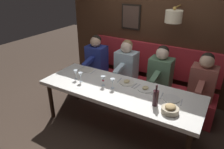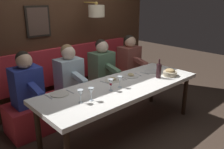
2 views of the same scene
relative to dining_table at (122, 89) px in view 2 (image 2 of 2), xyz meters
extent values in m
plane|color=#423328|center=(0.00, 0.00, -0.68)|extent=(12.00, 12.00, 0.00)
cube|color=white|center=(0.00, 0.00, 0.03)|extent=(0.90, 2.51, 0.06)
cylinder|color=black|center=(-0.35, -1.15, -0.34)|extent=(0.07, 0.07, 0.68)
cylinder|color=black|center=(0.35, -1.15, -0.34)|extent=(0.07, 0.07, 0.68)
cylinder|color=black|center=(0.35, 1.15, -0.34)|extent=(0.07, 0.07, 0.68)
cube|color=red|center=(0.89, 0.00, -0.45)|extent=(0.52, 2.71, 0.45)
cube|color=#422819|center=(1.48, 0.00, 0.77)|extent=(0.10, 3.91, 2.90)
cube|color=red|center=(1.39, 0.00, 0.09)|extent=(0.10, 2.71, 0.64)
cube|color=black|center=(1.42, 0.52, 0.88)|extent=(0.04, 0.41, 0.49)
cube|color=#4C382D|center=(1.40, 0.52, 0.88)|extent=(0.01, 0.35, 0.43)
cylinder|color=#B78E3D|center=(1.25, -0.42, 1.16)|extent=(0.35, 0.02, 0.02)
cylinder|color=beige|center=(1.08, -0.42, 1.02)|extent=(0.28, 0.28, 0.20)
sphere|color=#B78E3D|center=(1.08, -0.42, 1.15)|extent=(0.06, 0.06, 0.06)
cube|color=#934C42|center=(0.89, -1.07, 0.05)|extent=(0.30, 0.40, 0.56)
sphere|color=#D1A889|center=(0.87, -1.07, 0.43)|extent=(0.22, 0.22, 0.22)
sphere|color=black|center=(0.90, -1.07, 0.46)|extent=(0.20, 0.20, 0.20)
cube|color=#934C42|center=(0.60, -1.07, 0.09)|extent=(0.33, 0.09, 0.14)
cube|color=#567A5B|center=(0.89, -0.36, 0.05)|extent=(0.30, 0.40, 0.56)
sphere|color=beige|center=(0.87, -0.36, 0.43)|extent=(0.22, 0.22, 0.22)
sphere|color=black|center=(0.90, -0.36, 0.46)|extent=(0.20, 0.20, 0.20)
cube|color=#567A5B|center=(0.60, -0.36, 0.09)|extent=(0.33, 0.09, 0.14)
cube|color=silver|center=(0.89, 0.33, 0.05)|extent=(0.30, 0.40, 0.56)
sphere|color=beige|center=(0.87, 0.33, 0.43)|extent=(0.22, 0.22, 0.22)
sphere|color=#937047|center=(0.90, 0.33, 0.46)|extent=(0.20, 0.20, 0.20)
cube|color=silver|center=(0.60, 0.33, 0.09)|extent=(0.33, 0.09, 0.14)
cube|color=#283893|center=(0.89, 1.03, 0.05)|extent=(0.30, 0.40, 0.56)
sphere|color=#D1A889|center=(0.87, 1.03, 0.43)|extent=(0.22, 0.22, 0.22)
sphere|color=black|center=(0.90, 1.03, 0.46)|extent=(0.20, 0.20, 0.20)
cube|color=#283893|center=(0.60, 1.03, 0.09)|extent=(0.33, 0.09, 0.14)
cylinder|color=silver|center=(0.30, 0.84, 0.07)|extent=(0.24, 0.24, 0.01)
cube|color=silver|center=(0.28, 0.69, 0.07)|extent=(0.17, 0.02, 0.01)
cube|color=silver|center=(0.32, 0.98, 0.07)|extent=(0.18, 0.02, 0.01)
cylinder|color=white|center=(0.18, -0.36, 0.07)|extent=(0.24, 0.24, 0.01)
ellipsoid|color=#D1BC84|center=(0.18, -0.36, 0.10)|extent=(0.11, 0.09, 0.04)
cube|color=silver|center=(0.16, -0.51, 0.07)|extent=(0.17, 0.04, 0.01)
cube|color=silver|center=(0.20, -0.22, 0.07)|extent=(0.18, 0.04, 0.01)
cylinder|color=silver|center=(0.22, -0.02, 0.07)|extent=(0.24, 0.24, 0.01)
ellipsoid|color=#D1BC84|center=(0.22, -0.02, 0.10)|extent=(0.11, 0.09, 0.04)
cube|color=silver|center=(0.20, -0.16, 0.07)|extent=(0.17, 0.02, 0.01)
cube|color=silver|center=(0.24, 0.13, 0.07)|extent=(0.18, 0.04, 0.01)
cylinder|color=silver|center=(0.10, -0.78, 0.07)|extent=(0.24, 0.24, 0.01)
cube|color=silver|center=(0.08, -0.93, 0.07)|extent=(0.17, 0.04, 0.01)
cube|color=silver|center=(0.12, -0.64, 0.07)|extent=(0.18, 0.03, 0.01)
cylinder|color=silver|center=(-0.08, 0.78, 0.07)|extent=(0.06, 0.06, 0.00)
cylinder|color=silver|center=(-0.08, 0.78, 0.10)|extent=(0.01, 0.01, 0.07)
cone|color=silver|center=(-0.08, 0.78, 0.18)|extent=(0.07, 0.07, 0.08)
cylinder|color=silver|center=(-0.12, 0.65, 0.07)|extent=(0.06, 0.06, 0.00)
cylinder|color=silver|center=(-0.12, 0.65, 0.10)|extent=(0.01, 0.01, 0.07)
cone|color=silver|center=(-0.12, 0.65, 0.18)|extent=(0.07, 0.07, 0.08)
cylinder|color=silver|center=(-0.04, 0.09, 0.07)|extent=(0.06, 0.06, 0.00)
cylinder|color=silver|center=(-0.04, 0.09, 0.10)|extent=(0.01, 0.01, 0.07)
cone|color=silver|center=(-0.04, 0.09, 0.18)|extent=(0.07, 0.07, 0.08)
cylinder|color=silver|center=(-0.04, 0.26, 0.07)|extent=(0.06, 0.06, 0.00)
cylinder|color=silver|center=(-0.04, 0.26, 0.10)|extent=(0.01, 0.01, 0.07)
cone|color=silver|center=(-0.04, 0.26, 0.18)|extent=(0.07, 0.07, 0.08)
cylinder|color=maroon|center=(-0.04, 0.26, 0.16)|extent=(0.03, 0.03, 0.03)
cylinder|color=#33191E|center=(-0.16, -0.63, 0.17)|extent=(0.08, 0.08, 0.22)
cylinder|color=#33191E|center=(-0.16, -0.63, 0.32)|extent=(0.03, 0.03, 0.08)
cylinder|color=beige|center=(-0.22, -0.85, 0.10)|extent=(0.22, 0.22, 0.07)
ellipsoid|color=tan|center=(-0.22, -0.85, 0.15)|extent=(0.15, 0.13, 0.06)
camera|label=1|loc=(-2.45, -1.33, 1.62)|focal=33.21mm
camera|label=2|loc=(-2.19, 2.20, 1.26)|focal=37.34mm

